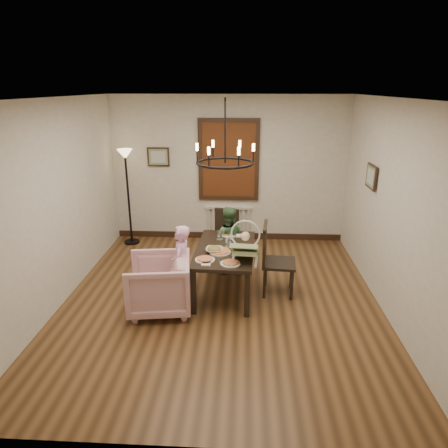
# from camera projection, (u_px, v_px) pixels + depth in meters

# --- Properties ---
(room_shell) EXTENTS (4.51, 5.00, 2.81)m
(room_shell) POSITION_uv_depth(u_px,v_px,m) (222.00, 200.00, 5.67)
(room_shell) COLOR brown
(room_shell) RESTS_ON ground
(dining_table) EXTENTS (0.90, 1.52, 0.70)m
(dining_table) POSITION_uv_depth(u_px,v_px,m) (225.00, 253.00, 5.86)
(dining_table) COLOR black
(dining_table) RESTS_ON room_shell
(chair_far) EXTENTS (0.50, 0.50, 0.97)m
(chair_far) POSITION_uv_depth(u_px,v_px,m) (224.00, 239.00, 6.78)
(chair_far) COLOR black
(chair_far) RESTS_ON room_shell
(chair_right) EXTENTS (0.52, 0.52, 1.08)m
(chair_right) POSITION_uv_depth(u_px,v_px,m) (279.00, 259.00, 5.82)
(chair_right) COLOR black
(chair_right) RESTS_ON room_shell
(armchair) EXTENTS (0.95, 0.94, 0.77)m
(armchair) POSITION_uv_depth(u_px,v_px,m) (159.00, 284.00, 5.42)
(armchair) COLOR beige
(armchair) RESTS_ON room_shell
(elderly_woman) EXTENTS (0.26, 0.37, 0.95)m
(elderly_woman) POSITION_uv_depth(u_px,v_px,m) (181.00, 271.00, 5.60)
(elderly_woman) COLOR #ECA6CE
(elderly_woman) RESTS_ON room_shell
(seated_man) EXTENTS (0.46, 0.36, 0.94)m
(seated_man) POSITION_uv_depth(u_px,v_px,m) (228.00, 246.00, 6.52)
(seated_man) COLOR #426A3F
(seated_man) RESTS_ON room_shell
(baby_bouncer) EXTENTS (0.47, 0.62, 0.38)m
(baby_bouncer) POSITION_uv_depth(u_px,v_px,m) (245.00, 247.00, 5.38)
(baby_bouncer) COLOR #BED794
(baby_bouncer) RESTS_ON dining_table
(salad_bowl) EXTENTS (0.29, 0.29, 0.07)m
(salad_bowl) POSITION_uv_depth(u_px,v_px,m) (214.00, 250.00, 5.68)
(salad_bowl) COLOR white
(salad_bowl) RESTS_ON dining_table
(pizza_platter) EXTENTS (0.31, 0.31, 0.04)m
(pizza_platter) POSITION_uv_depth(u_px,v_px,m) (220.00, 251.00, 5.66)
(pizza_platter) COLOR tan
(pizza_platter) RESTS_ON dining_table
(drinking_glass) EXTENTS (0.07, 0.07, 0.14)m
(drinking_glass) POSITION_uv_depth(u_px,v_px,m) (230.00, 245.00, 5.76)
(drinking_glass) COLOR silver
(drinking_glass) RESTS_ON dining_table
(window_blinds) EXTENTS (1.00, 0.03, 1.40)m
(window_blinds) POSITION_uv_depth(u_px,v_px,m) (229.00, 160.00, 7.58)
(window_blinds) COLOR #612D13
(window_blinds) RESTS_ON room_shell
(radiator) EXTENTS (0.92, 0.12, 0.62)m
(radiator) POSITION_uv_depth(u_px,v_px,m) (228.00, 222.00, 8.01)
(radiator) COLOR silver
(radiator) RESTS_ON room_shell
(picture_back) EXTENTS (0.42, 0.03, 0.36)m
(picture_back) POSITION_uv_depth(u_px,v_px,m) (158.00, 157.00, 7.64)
(picture_back) COLOR black
(picture_back) RESTS_ON room_shell
(picture_right) EXTENTS (0.03, 0.42, 0.36)m
(picture_right) POSITION_uv_depth(u_px,v_px,m) (371.00, 177.00, 5.98)
(picture_right) COLOR black
(picture_right) RESTS_ON room_shell
(floor_lamp) EXTENTS (0.30, 0.30, 1.80)m
(floor_lamp) POSITION_uv_depth(u_px,v_px,m) (129.00, 199.00, 7.61)
(floor_lamp) COLOR black
(floor_lamp) RESTS_ON room_shell
(chandelier) EXTENTS (0.80, 0.80, 0.04)m
(chandelier) POSITION_uv_depth(u_px,v_px,m) (225.00, 163.00, 5.42)
(chandelier) COLOR black
(chandelier) RESTS_ON room_shell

